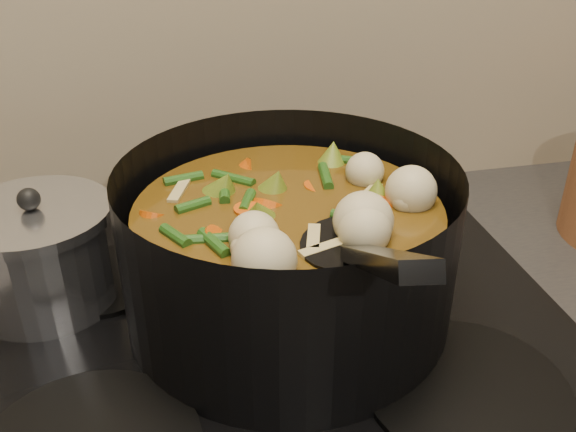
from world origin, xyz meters
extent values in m
cube|color=black|center=(0.00, 1.93, 0.89)|extent=(2.64, 0.64, 0.05)
cube|color=black|center=(0.00, 1.93, 0.92)|extent=(0.62, 0.54, 0.02)
cylinder|color=black|center=(0.16, 1.80, 0.93)|extent=(0.18, 0.18, 0.01)
cylinder|color=black|center=(-0.16, 2.06, 0.93)|extent=(0.18, 0.18, 0.01)
cylinder|color=black|center=(0.16, 2.06, 0.93)|extent=(0.18, 0.18, 0.01)
cylinder|color=black|center=(0.03, 1.94, 1.01)|extent=(0.41, 0.41, 0.16)
cylinder|color=black|center=(0.03, 1.94, 0.94)|extent=(0.31, 0.31, 0.01)
cylinder|color=#573C0F|center=(0.03, 1.94, 1.00)|extent=(0.29, 0.29, 0.11)
cylinder|color=orange|center=(0.08, 1.94, 1.05)|extent=(0.03, 0.03, 0.03)
cylinder|color=orange|center=(0.07, 2.01, 1.05)|extent=(0.04, 0.04, 0.03)
cylinder|color=orange|center=(-0.03, 2.04, 1.05)|extent=(0.05, 0.04, 0.03)
cylinder|color=orange|center=(-0.03, 1.94, 1.05)|extent=(0.03, 0.04, 0.03)
cylinder|color=orange|center=(-0.01, 1.86, 1.05)|extent=(0.04, 0.04, 0.03)
cylinder|color=orange|center=(0.06, 1.91, 1.05)|extent=(0.05, 0.05, 0.03)
cylinder|color=orange|center=(0.11, 1.95, 1.05)|extent=(0.04, 0.04, 0.03)
cylinder|color=orange|center=(0.07, 2.05, 1.05)|extent=(0.04, 0.03, 0.03)
cylinder|color=orange|center=(-0.01, 1.99, 1.05)|extent=(0.04, 0.05, 0.03)
sphere|color=beige|center=(0.10, 1.94, 1.06)|extent=(0.04, 0.04, 0.04)
sphere|color=beige|center=(0.04, 2.01, 1.06)|extent=(0.04, 0.04, 0.04)
sphere|color=beige|center=(-0.03, 1.96, 1.06)|extent=(0.04, 0.04, 0.04)
sphere|color=beige|center=(0.00, 1.88, 1.06)|extent=(0.04, 0.04, 0.04)
sphere|color=beige|center=(0.09, 1.90, 1.06)|extent=(0.04, 0.04, 0.04)
sphere|color=beige|center=(0.08, 1.99, 1.06)|extent=(0.04, 0.04, 0.04)
cone|color=olive|center=(-0.01, 1.86, 1.06)|extent=(0.04, 0.04, 0.04)
cone|color=olive|center=(0.11, 1.89, 1.06)|extent=(0.04, 0.04, 0.04)
cone|color=olive|center=(0.10, 2.01, 1.06)|extent=(0.04, 0.04, 0.04)
cone|color=olive|center=(-0.02, 2.02, 1.06)|extent=(0.04, 0.04, 0.04)
cone|color=olive|center=(-0.05, 1.90, 1.06)|extent=(0.04, 0.04, 0.04)
cone|color=olive|center=(0.06, 1.86, 1.06)|extent=(0.04, 0.04, 0.04)
cylinder|color=#235017|center=(0.06, 1.98, 1.05)|extent=(0.01, 0.04, 0.01)
cylinder|color=#235017|center=(0.01, 2.05, 1.05)|extent=(0.04, 0.03, 0.01)
cylinder|color=#235017|center=(-0.05, 1.98, 1.05)|extent=(0.04, 0.02, 0.01)
cylinder|color=#235017|center=(-0.03, 1.91, 1.05)|extent=(0.03, 0.04, 0.01)
cylinder|color=#235017|center=(0.02, 1.90, 1.05)|extent=(0.03, 0.04, 0.01)
cylinder|color=#235017|center=(0.10, 1.86, 1.05)|extent=(0.04, 0.02, 0.01)
cylinder|color=#235017|center=(0.12, 1.94, 1.05)|extent=(0.04, 0.04, 0.01)
cylinder|color=#235017|center=(0.08, 2.00, 1.05)|extent=(0.01, 0.04, 0.01)
cylinder|color=#235017|center=(0.02, 1.99, 1.05)|extent=(0.04, 0.03, 0.01)
cylinder|color=#235017|center=(-0.06, 2.00, 1.05)|extent=(0.04, 0.02, 0.01)
cylinder|color=#235017|center=(-0.05, 1.91, 1.05)|extent=(0.03, 0.04, 0.01)
cylinder|color=#235017|center=(0.01, 1.88, 1.05)|extent=(0.03, 0.04, 0.01)
cube|color=tan|center=(-0.05, 1.93, 1.05)|extent=(0.05, 0.01, 0.00)
cube|color=tan|center=(0.05, 1.86, 1.05)|extent=(0.02, 0.05, 0.00)
cube|color=tan|center=(0.11, 1.96, 1.05)|extent=(0.05, 0.03, 0.00)
cube|color=tan|center=(0.01, 2.02, 1.05)|extent=(0.04, 0.04, 0.00)
cube|color=tan|center=(-0.04, 1.92, 1.05)|extent=(0.03, 0.05, 0.00)
ellipsoid|color=black|center=(0.06, 1.87, 1.05)|extent=(0.10, 0.11, 0.01)
cube|color=black|center=(0.05, 1.76, 1.11)|extent=(0.05, 0.19, 0.12)
cylinder|color=silver|center=(-0.21, 2.02, 0.98)|extent=(0.15, 0.15, 0.09)
cylinder|color=silver|center=(-0.21, 2.02, 1.03)|extent=(0.16, 0.16, 0.01)
sphere|color=black|center=(-0.21, 2.02, 1.05)|extent=(0.02, 0.02, 0.02)
camera|label=1|loc=(-0.08, 1.43, 1.34)|focal=40.00mm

